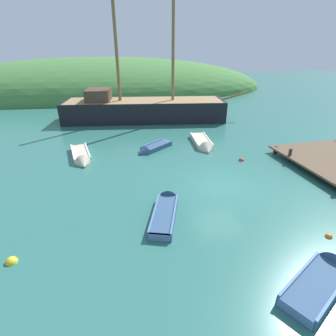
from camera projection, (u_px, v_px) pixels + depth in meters
ground_plane at (220, 186)px, 14.18m from camera, size 120.00×120.00×0.00m
shore_hill at (101, 92)px, 42.44m from camera, size 54.88×21.54×10.62m
sailing_ship at (143, 113)px, 26.49m from camera, size 18.43×6.68×12.11m
rowboat_portside at (322, 279)px, 8.40m from camera, size 3.50×2.50×1.05m
rowboat_outer_left at (203, 144)px, 19.84m from camera, size 1.61×4.03×1.09m
rowboat_far at (152, 149)px, 19.01m from camera, size 3.02×2.56×0.90m
rowboat_center at (166, 210)px, 11.96m from camera, size 2.15×3.78×0.91m
rowboat_outer_right at (81, 157)px, 17.56m from camera, size 1.58×3.89×1.01m
buoy_red at (241, 161)px, 17.33m from camera, size 0.36×0.36×0.36m
buoy_yellow at (12, 262)px, 9.22m from camera, size 0.40×0.40×0.40m
buoy_orange at (329, 237)px, 10.43m from camera, size 0.28×0.28×0.28m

